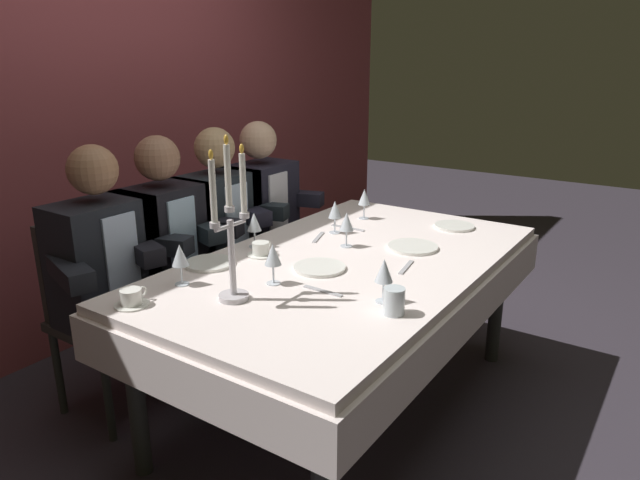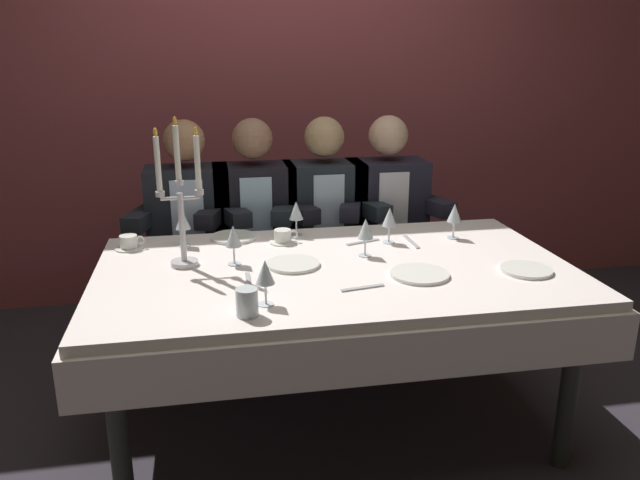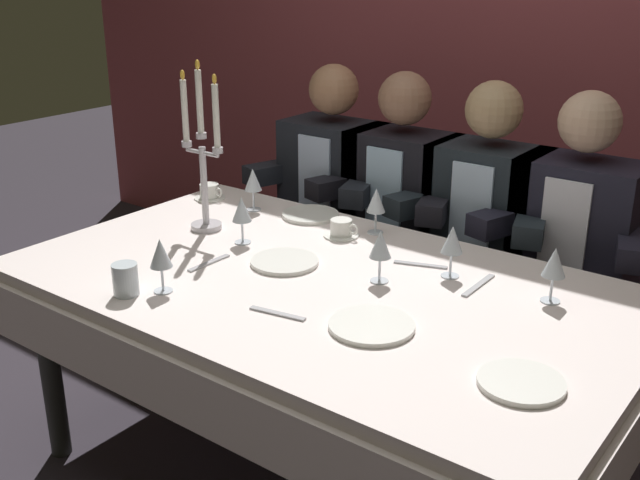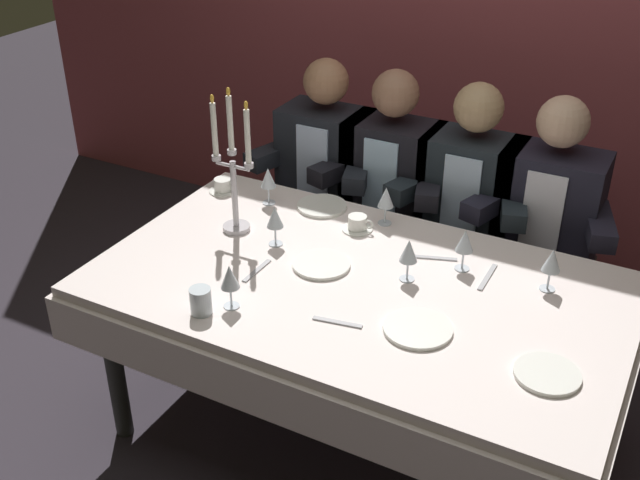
# 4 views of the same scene
# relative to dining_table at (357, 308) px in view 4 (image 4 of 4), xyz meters

# --- Properties ---
(ground_plane) EXTENTS (12.00, 12.00, 0.00)m
(ground_plane) POSITION_rel_dining_table_xyz_m (0.00, 0.00, -0.62)
(ground_plane) COLOR #322C34
(back_wall) EXTENTS (6.00, 0.12, 2.70)m
(back_wall) POSITION_rel_dining_table_xyz_m (0.00, 1.66, 0.73)
(back_wall) COLOR #954045
(back_wall) RESTS_ON ground_plane
(dining_table) EXTENTS (1.94, 1.14, 0.74)m
(dining_table) POSITION_rel_dining_table_xyz_m (0.00, 0.00, 0.00)
(dining_table) COLOR white
(dining_table) RESTS_ON ground_plane
(candelabra) EXTENTS (0.19, 0.11, 0.60)m
(candelabra) POSITION_rel_dining_table_xyz_m (-0.60, 0.11, 0.36)
(candelabra) COLOR silver
(candelabra) RESTS_ON dining_table
(dinner_plate_0) EXTENTS (0.23, 0.23, 0.01)m
(dinner_plate_0) POSITION_rel_dining_table_xyz_m (0.30, -0.17, 0.13)
(dinner_plate_0) COLOR white
(dinner_plate_0) RESTS_ON dining_table
(dinner_plate_1) EXTENTS (0.21, 0.21, 0.01)m
(dinner_plate_1) POSITION_rel_dining_table_xyz_m (-0.38, 0.45, 0.13)
(dinner_plate_1) COLOR white
(dinner_plate_1) RESTS_ON dining_table
(dinner_plate_2) EXTENTS (0.20, 0.20, 0.01)m
(dinner_plate_2) POSITION_rel_dining_table_xyz_m (0.73, -0.20, 0.13)
(dinner_plate_2) COLOR white
(dinner_plate_2) RESTS_ON dining_table
(dinner_plate_3) EXTENTS (0.22, 0.22, 0.01)m
(dinner_plate_3) POSITION_rel_dining_table_xyz_m (-0.17, 0.03, 0.13)
(dinner_plate_3) COLOR white
(dinner_plate_3) RESTS_ON dining_table
(wine_glass_0) EXTENTS (0.07, 0.07, 0.16)m
(wine_glass_0) POSITION_rel_dining_table_xyz_m (-0.61, 0.38, 0.24)
(wine_glass_0) COLOR silver
(wine_glass_0) RESTS_ON dining_table
(wine_glass_1) EXTENTS (0.07, 0.07, 0.16)m
(wine_glass_1) POSITION_rel_dining_table_xyz_m (-0.40, 0.09, 0.23)
(wine_glass_1) COLOR silver
(wine_glass_1) RESTS_ON dining_table
(wine_glass_2) EXTENTS (0.07, 0.07, 0.16)m
(wine_glass_2) POSITION_rel_dining_table_xyz_m (0.30, 0.26, 0.23)
(wine_glass_2) COLOR silver
(wine_glass_2) RESTS_ON dining_table
(wine_glass_3) EXTENTS (0.07, 0.07, 0.16)m
(wine_glass_3) POSITION_rel_dining_table_xyz_m (-0.09, 0.44, 0.23)
(wine_glass_3) COLOR silver
(wine_glass_3) RESTS_ON dining_table
(wine_glass_4) EXTENTS (0.07, 0.07, 0.16)m
(wine_glass_4) POSITION_rel_dining_table_xyz_m (0.15, 0.10, 0.24)
(wine_glass_4) COLOR silver
(wine_glass_4) RESTS_ON dining_table
(wine_glass_5) EXTENTS (0.07, 0.07, 0.16)m
(wine_glass_5) POSITION_rel_dining_table_xyz_m (0.61, 0.27, 0.23)
(wine_glass_5) COLOR silver
(wine_glass_5) RESTS_ON dining_table
(wine_glass_6) EXTENTS (0.07, 0.07, 0.16)m
(wine_glass_6) POSITION_rel_dining_table_xyz_m (-0.31, -0.35, 0.24)
(wine_glass_6) COLOR silver
(wine_glass_6) RESTS_ON dining_table
(water_tumbler_0) EXTENTS (0.07, 0.07, 0.09)m
(water_tumbler_0) POSITION_rel_dining_table_xyz_m (-0.38, -0.42, 0.17)
(water_tumbler_0) COLOR silver
(water_tumbler_0) RESTS_ON dining_table
(coffee_cup_0) EXTENTS (0.13, 0.12, 0.06)m
(coffee_cup_0) POSITION_rel_dining_table_xyz_m (-0.84, 0.38, 0.15)
(coffee_cup_0) COLOR white
(coffee_cup_0) RESTS_ON dining_table
(coffee_cup_1) EXTENTS (0.13, 0.12, 0.06)m
(coffee_cup_1) POSITION_rel_dining_table_xyz_m (-0.17, 0.34, 0.15)
(coffee_cup_1) COLOR white
(coffee_cup_1) RESTS_ON dining_table
(knife_0) EXTENTS (0.02, 0.19, 0.01)m
(knife_0) POSITION_rel_dining_table_xyz_m (0.40, 0.24, 0.12)
(knife_0) COLOR #B7B7BC
(knife_0) RESTS_ON dining_table
(fork_1) EXTENTS (0.17, 0.05, 0.01)m
(fork_1) POSITION_rel_dining_table_xyz_m (0.05, -0.26, 0.12)
(fork_1) COLOR #B7B7BC
(fork_1) RESTS_ON dining_table
(fork_2) EXTENTS (0.02, 0.17, 0.01)m
(fork_2) POSITION_rel_dining_table_xyz_m (-0.36, -0.11, 0.12)
(fork_2) COLOR #B7B7BC
(fork_2) RESTS_ON dining_table
(spoon_3) EXTENTS (0.17, 0.07, 0.01)m
(spoon_3) POSITION_rel_dining_table_xyz_m (0.19, 0.28, 0.12)
(spoon_3) COLOR #B7B7BC
(spoon_3) RESTS_ON dining_table
(seated_diner_0) EXTENTS (0.63, 0.48, 1.24)m
(seated_diner_0) POSITION_rel_dining_table_xyz_m (-0.59, 0.89, 0.11)
(seated_diner_0) COLOR #2B2D2B
(seated_diner_0) RESTS_ON ground_plane
(seated_diner_1) EXTENTS (0.63, 0.48, 1.24)m
(seated_diner_1) POSITION_rel_dining_table_xyz_m (-0.25, 0.89, 0.11)
(seated_diner_1) COLOR #2B2D2B
(seated_diner_1) RESTS_ON ground_plane
(seated_diner_2) EXTENTS (0.63, 0.48, 1.24)m
(seated_diner_2) POSITION_rel_dining_table_xyz_m (0.12, 0.89, 0.11)
(seated_diner_2) COLOR #2B2D2B
(seated_diner_2) RESTS_ON ground_plane
(seated_diner_3) EXTENTS (0.63, 0.48, 1.24)m
(seated_diner_3) POSITION_rel_dining_table_xyz_m (0.47, 0.89, 0.11)
(seated_diner_3) COLOR #2B2D2B
(seated_diner_3) RESTS_ON ground_plane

